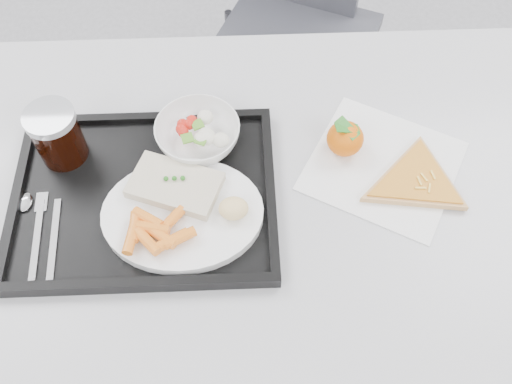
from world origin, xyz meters
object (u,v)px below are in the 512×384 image
object	(u,v)px
tray	(145,196)
cola_glass	(57,134)
table	(251,213)
chair	(292,3)
dinner_plate	(183,214)
tangerine	(345,138)
salad_bowl	(198,134)
pizza_slice	(416,181)

from	to	relation	value
tray	cola_glass	world-z (taller)	cola_glass
table	chair	size ratio (longest dim) A/B	1.29
chair	dinner_plate	distance (m)	0.88
tray	tangerine	bearing A→B (deg)	14.42
tray	cola_glass	size ratio (longest dim) A/B	4.17
tangerine	tray	bearing A→B (deg)	-165.58
salad_bowl	tangerine	xyz separation A→B (m)	(0.26, -0.02, -0.00)
table	cola_glass	world-z (taller)	cola_glass
tray	salad_bowl	bearing A→B (deg)	49.72
chair	pizza_slice	bearing A→B (deg)	-78.55
table	salad_bowl	bearing A→B (deg)	130.65
dinner_plate	cola_glass	size ratio (longest dim) A/B	2.50
table	dinner_plate	size ratio (longest dim) A/B	4.44
tray	pizza_slice	size ratio (longest dim) A/B	1.63
cola_glass	tangerine	distance (m)	0.50
salad_bowl	cola_glass	size ratio (longest dim) A/B	1.41
chair	cola_glass	size ratio (longest dim) A/B	8.61
pizza_slice	cola_glass	bearing A→B (deg)	172.57
cola_glass	tangerine	world-z (taller)	cola_glass
table	cola_glass	size ratio (longest dim) A/B	11.11
tray	table	bearing A→B (deg)	1.18
chair	dinner_plate	size ratio (longest dim) A/B	3.44
tray	pizza_slice	bearing A→B (deg)	1.45
tangerine	salad_bowl	bearing A→B (deg)	176.16
table	cola_glass	bearing A→B (deg)	164.86
dinner_plate	chair	bearing A→B (deg)	72.55
chair	cola_glass	world-z (taller)	chair
table	tangerine	world-z (taller)	tangerine
tangerine	cola_glass	bearing A→B (deg)	179.82
table	chair	world-z (taller)	chair
dinner_plate	salad_bowl	size ratio (longest dim) A/B	1.78
salad_bowl	tangerine	bearing A→B (deg)	-3.84
chair	salad_bowl	xyz separation A→B (m)	(-0.23, -0.65, 0.25)
chair	cola_glass	xyz separation A→B (m)	(-0.47, -0.67, 0.28)
salad_bowl	tray	bearing A→B (deg)	-130.28
tray	salad_bowl	size ratio (longest dim) A/B	2.96
cola_glass	tray	bearing A→B (deg)	-32.31
dinner_plate	tangerine	distance (m)	0.32
chair	tray	world-z (taller)	chair
tray	pizza_slice	xyz separation A→B (m)	(0.47, 0.01, 0.00)
chair	pizza_slice	xyz separation A→B (m)	(0.15, -0.75, 0.22)
table	cola_glass	xyz separation A→B (m)	(-0.33, 0.09, 0.14)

